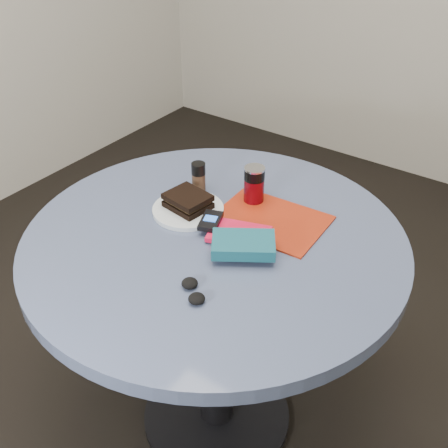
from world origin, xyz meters
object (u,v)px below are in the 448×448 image
Objects in this scene: magazine at (270,220)px; red_book at (239,234)px; table at (215,284)px; headphones at (193,291)px; novel at (243,245)px; sandwich at (188,201)px; plate at (188,210)px; pepper_grinder at (199,177)px; mp3_player at (211,221)px; soda_can at (254,185)px.

red_book reaches higher than magazine.
table is 10.18× the size of headphones.
sandwich is at bearing 128.15° from novel.
red_book reaches higher than plate.
red_book is at bearing -28.64° from pepper_grinder.
red_book is at bearing 6.74° from mp3_player.
mp3_player is at bearing -96.08° from soda_can.
mp3_player reaches higher than plate.
red_book is at bearing 98.94° from headphones.
red_book is 1.00× the size of novel.
pepper_grinder reaches higher than table.
soda_can is 0.71× the size of novel.
soda_can is at bearing 83.71° from novel.
soda_can is 1.11× the size of headphones.
pepper_grinder is (-0.17, 0.15, 0.21)m from table.
plate is 0.03m from sandwich.
magazine is at bearing 22.82° from sandwich.
red_book is (-0.03, -0.11, 0.01)m from magazine.
sandwich is 1.36× the size of pepper_grinder.
magazine is 2.95× the size of headphones.
plate is 1.81× the size of soda_can.
headphones is at bearing -126.94° from novel.
sandwich reaches higher than plate.
pepper_grinder reaches higher than headphones.
mp3_player is 0.99× the size of headphones.
pepper_grinder is 0.45m from headphones.
headphones is at bearing -90.78° from magazine.
headphones is (0.22, -0.26, -0.02)m from sandwich.
novel is (0.24, -0.08, 0.00)m from sandwich.
red_book is 1.57× the size of mp3_player.
magazine is (0.08, 0.14, 0.17)m from table.
mp3_player is at bearing 127.91° from novel.
soda_can is (-0.01, 0.20, 0.22)m from table.
soda_can is 0.25m from novel.
red_book is 0.08m from novel.
plate is 1.28× the size of red_book.
mp3_player is (0.14, -0.13, -0.02)m from pepper_grinder.
table is 3.45× the size of magazine.
plate is 2.02× the size of mp3_player.
soda_can reaches higher than pepper_grinder.
table is at bearing -169.18° from red_book.
mp3_player is (0.10, -0.03, -0.01)m from sandwich.
magazine is 0.35m from headphones.
novel is (0.11, -0.02, 0.20)m from table.
mp3_player is (0.10, -0.03, 0.02)m from plate.
red_book is 1.56× the size of headphones.
table is at bearing -36.78° from mp3_player.
table is at bearing -42.32° from pepper_grinder.
soda_can reaches higher than headphones.
pepper_grinder reaches higher than sandwich.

